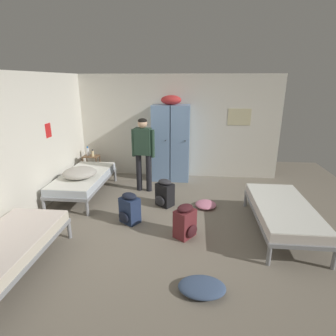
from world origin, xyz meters
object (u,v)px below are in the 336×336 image
(bedding_heap, at_px, (80,173))
(water_bottle, at_px, (88,152))
(backpack_maroon, at_px, (185,222))
(clothes_pile_pink, at_px, (206,204))
(person_traveler, at_px, (143,148))
(backpack_navy, at_px, (129,209))
(backpack_black, at_px, (165,193))
(lotion_bottle, at_px, (93,153))
(locker_bank, at_px, (171,141))
(clothes_pile_denim, at_px, (202,287))
(bed_left_front, at_px, (3,250))
(bed_right, at_px, (283,211))
(bed_left_rear, at_px, (83,179))
(shelf_unit, at_px, (92,164))

(bedding_heap, bearing_deg, water_bottle, 104.42)
(backpack_maroon, bearing_deg, clothes_pile_pink, 71.75)
(person_traveler, height_order, backpack_maroon, person_traveler)
(backpack_navy, height_order, backpack_black, same)
(person_traveler, relative_size, lotion_bottle, 9.25)
(clothes_pile_pink, bearing_deg, backpack_maroon, -108.25)
(locker_bank, xyz_separation_m, clothes_pile_denim, (0.71, -3.87, -0.91))
(person_traveler, relative_size, backpack_navy, 2.98)
(bed_left_front, bearing_deg, backpack_black, 51.42)
(clothes_pile_denim, bearing_deg, bed_right, 48.55)
(backpack_maroon, relative_size, backpack_black, 1.00)
(person_traveler, height_order, backpack_black, person_traveler)
(bedding_heap, bearing_deg, bed_left_rear, 96.85)
(locker_bank, height_order, lotion_bottle, locker_bank)
(person_traveler, relative_size, backpack_maroon, 2.98)
(backpack_navy, bearing_deg, locker_bank, 77.11)
(bed_left_front, xyz_separation_m, bed_left_rear, (0.00, 2.59, 0.00))
(bed_left_rear, height_order, clothes_pile_denim, bed_left_rear)
(lotion_bottle, distance_m, clothes_pile_denim, 4.65)
(bed_right, xyz_separation_m, clothes_pile_denim, (-1.33, -1.50, -0.32))
(bedding_heap, relative_size, water_bottle, 2.86)
(lotion_bottle, height_order, backpack_maroon, lotion_bottle)
(bed_right, xyz_separation_m, backpack_navy, (-2.57, 0.06, -0.12))
(shelf_unit, height_order, water_bottle, water_bottle)
(shelf_unit, relative_size, bed_right, 0.30)
(clothes_pile_denim, bearing_deg, backpack_black, 106.92)
(backpack_maroon, height_order, backpack_black, same)
(backpack_black, bearing_deg, water_bottle, 144.55)
(shelf_unit, distance_m, lotion_bottle, 0.31)
(shelf_unit, height_order, clothes_pile_pink, shelf_unit)
(bed_left_rear, xyz_separation_m, bedding_heap, (0.03, -0.21, 0.21))
(bedding_heap, bearing_deg, bed_left_front, -90.61)
(backpack_maroon, bearing_deg, bed_left_rear, 147.18)
(bedding_heap, relative_size, person_traveler, 0.41)
(bedding_heap, height_order, backpack_black, bedding_heap)
(person_traveler, height_order, clothes_pile_denim, person_traveler)
(water_bottle, bearing_deg, backpack_black, -35.45)
(water_bottle, bearing_deg, person_traveler, -26.11)
(backpack_navy, bearing_deg, bed_left_front, -129.78)
(lotion_bottle, relative_size, backpack_navy, 0.32)
(locker_bank, distance_m, shelf_unit, 2.13)
(bed_right, height_order, clothes_pile_pink, bed_right)
(bed_left_rear, bearing_deg, shelf_unit, 102.26)
(locker_bank, xyz_separation_m, shelf_unit, (-2.04, -0.07, -0.62))
(person_traveler, bearing_deg, bed_right, -30.81)
(locker_bank, height_order, water_bottle, locker_bank)
(lotion_bottle, height_order, clothes_pile_denim, lotion_bottle)
(bed_left_front, distance_m, bedding_heap, 2.39)
(bedding_heap, height_order, clothes_pile_denim, bedding_heap)
(bed_right, relative_size, bed_left_front, 1.00)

